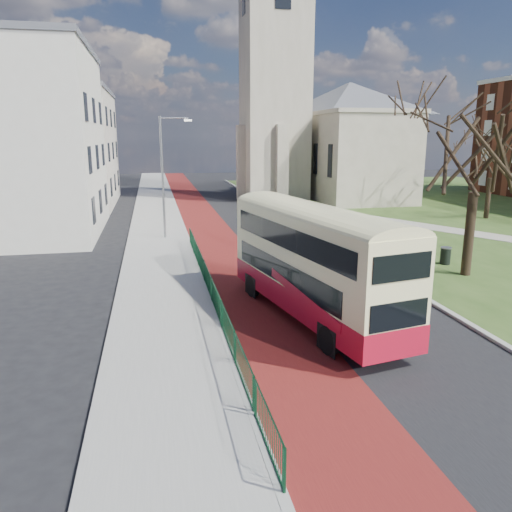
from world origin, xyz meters
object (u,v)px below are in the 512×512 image
object	(u,v)px
bus	(313,258)
winter_tree_near	(481,123)
streetlamp	(165,171)
litter_bin	(445,256)
winter_tree_far	(494,145)

from	to	relation	value
bus	winter_tree_near	xyz separation A→B (m)	(9.52, 4.29, 5.06)
streetlamp	litter_bin	distance (m)	18.36
streetlamp	winter_tree_far	world-z (taller)	winter_tree_far
winter_tree_far	litter_bin	world-z (taller)	winter_tree_far
streetlamp	winter_tree_near	xyz separation A→B (m)	(14.48, -12.40, 2.89)
bus	litter_bin	distance (m)	11.81
winter_tree_near	litter_bin	bearing A→B (deg)	84.83
winter_tree_near	winter_tree_far	bearing A→B (deg)	51.42
bus	winter_tree_near	distance (m)	11.60
streetlamp	bus	xyz separation A→B (m)	(4.96, -16.68, -2.17)
streetlamp	bus	size ratio (longest dim) A/B	0.77
bus	litter_bin	bearing A→B (deg)	22.54
litter_bin	streetlamp	bearing A→B (deg)	145.08
bus	winter_tree_far	world-z (taller)	winter_tree_far
winter_tree_near	winter_tree_far	world-z (taller)	winter_tree_near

